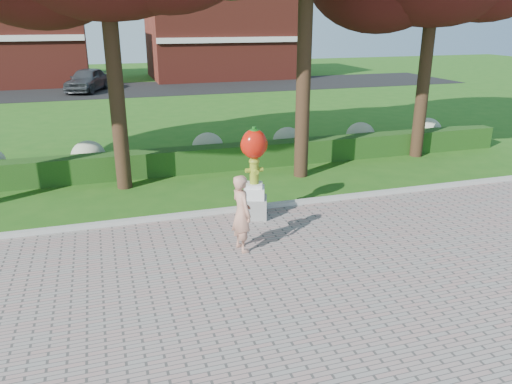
{
  "coord_description": "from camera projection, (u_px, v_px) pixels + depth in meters",
  "views": [
    {
      "loc": [
        -2.51,
        -8.76,
        4.84
      ],
      "look_at": [
        0.57,
        1.0,
        1.25
      ],
      "focal_mm": 35.0,
      "sensor_mm": 36.0,
      "label": 1
    }
  ],
  "objects": [
    {
      "name": "street",
      "position": [
        134.0,
        89.0,
        35.39
      ],
      "size": [
        50.0,
        8.0,
        0.02
      ],
      "primitive_type": "cube",
      "color": "black",
      "rests_on": "ground"
    },
    {
      "name": "lawn_hedge",
      "position": [
        185.0,
        161.0,
        16.36
      ],
      "size": [
        24.0,
        0.7,
        0.8
      ],
      "primitive_type": "cube",
      "color": "#143F12",
      "rests_on": "ground"
    },
    {
      "name": "hydrangea_row",
      "position": [
        196.0,
        148.0,
        17.37
      ],
      "size": [
        20.1,
        1.1,
        0.99
      ],
      "color": "#9DA880",
      "rests_on": "ground"
    },
    {
      "name": "woman",
      "position": [
        242.0,
        213.0,
        10.64
      ],
      "size": [
        0.51,
        0.69,
        1.7
      ],
      "primitive_type": "imported",
      "rotation": [
        0.0,
        0.0,
        1.75
      ],
      "color": "tan",
      "rests_on": "walkway"
    },
    {
      "name": "ground",
      "position": [
        244.0,
        268.0,
        10.19
      ],
      "size": [
        100.0,
        100.0,
        0.0
      ],
      "primitive_type": "plane",
      "color": "#235916",
      "rests_on": "ground"
    },
    {
      "name": "curb",
      "position": [
        212.0,
        213.0,
        12.87
      ],
      "size": [
        40.0,
        0.18,
        0.15
      ],
      "primitive_type": "cube",
      "color": "#ADADA5",
      "rests_on": "ground"
    },
    {
      "name": "building_right",
      "position": [
        222.0,
        38.0,
        42.0
      ],
      "size": [
        12.0,
        8.0,
        6.4
      ],
      "primitive_type": "cube",
      "color": "maroon",
      "rests_on": "ground"
    },
    {
      "name": "parked_car",
      "position": [
        87.0,
        80.0,
        34.1
      ],
      "size": [
        3.44,
        5.01,
        1.58
      ],
      "primitive_type": "imported",
      "rotation": [
        0.0,
        0.0,
        -0.37
      ],
      "color": "#3A3E41",
      "rests_on": "street"
    },
    {
      "name": "hydrant_sculpture",
      "position": [
        254.0,
        170.0,
        12.3
      ],
      "size": [
        0.8,
        0.8,
        2.33
      ],
      "rotation": [
        0.0,
        0.0,
        -0.33
      ],
      "color": "gray",
      "rests_on": "walkway"
    }
  ]
}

